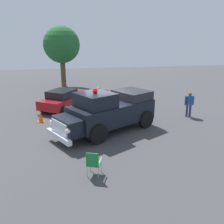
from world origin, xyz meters
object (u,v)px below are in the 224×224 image
(vintage_fire_truck, at_px, (109,111))
(traffic_cone, at_px, (41,117))
(lawn_chair_spare, at_px, (106,95))
(spectator_standing, at_px, (189,103))
(lawn_chair_near_truck, at_px, (99,95))
(lawn_chair_by_car, at_px, (93,162))
(classic_hot_rod, at_px, (65,99))
(spectator_seated, at_px, (97,94))
(oak_tree_left, at_px, (62,45))

(vintage_fire_truck, bearing_deg, traffic_cone, -120.35)
(lawn_chair_spare, bearing_deg, spectator_standing, 45.42)
(lawn_chair_near_truck, relative_size, lawn_chair_spare, 1.00)
(lawn_chair_by_car, height_order, spectator_standing, spectator_standing)
(vintage_fire_truck, xyz_separation_m, classic_hot_rod, (-5.14, -2.43, -0.45))
(classic_hot_rod, relative_size, lawn_chair_near_truck, 4.55)
(classic_hot_rod, xyz_separation_m, lawn_chair_by_car, (9.66, 1.02, -0.16))
(classic_hot_rod, relative_size, spectator_standing, 2.77)
(lawn_chair_spare, bearing_deg, vintage_fire_truck, -8.22)
(lawn_chair_by_car, relative_size, spectator_seated, 0.79)
(classic_hot_rod, height_order, lawn_chair_by_car, classic_hot_rod)
(spectator_seated, bearing_deg, lawn_chair_by_car, -8.46)
(spectator_seated, bearing_deg, classic_hot_rod, -64.18)
(classic_hot_rod, bearing_deg, lawn_chair_spare, 108.62)
(spectator_seated, xyz_separation_m, spectator_standing, (4.90, 5.51, 0.27))
(classic_hot_rod, bearing_deg, traffic_cone, -28.33)
(spectator_seated, bearing_deg, lawn_chair_near_truck, 93.77)
(spectator_standing, bearing_deg, spectator_seated, -131.65)
(oak_tree_left, bearing_deg, spectator_seated, 19.71)
(vintage_fire_truck, relative_size, lawn_chair_by_car, 6.13)
(spectator_seated, distance_m, spectator_standing, 7.37)
(lawn_chair_by_car, bearing_deg, oak_tree_left, -176.62)
(vintage_fire_truck, relative_size, oak_tree_left, 0.98)
(lawn_chair_near_truck, bearing_deg, lawn_chair_by_car, -9.13)
(lawn_chair_near_truck, bearing_deg, classic_hot_rod, -65.10)
(classic_hot_rod, xyz_separation_m, traffic_cone, (2.82, -1.52, -0.44))
(spectator_seated, distance_m, oak_tree_left, 8.88)
(vintage_fire_truck, bearing_deg, lawn_chair_near_truck, 176.95)
(lawn_chair_by_car, bearing_deg, lawn_chair_near_truck, 170.87)
(classic_hot_rod, xyz_separation_m, lawn_chair_spare, (-1.13, 3.34, -0.16))
(classic_hot_rod, bearing_deg, vintage_fire_truck, 25.34)
(lawn_chair_by_car, xyz_separation_m, oak_tree_left, (-18.54, -1.09, 3.81))
(classic_hot_rod, relative_size, lawn_chair_by_car, 4.55)
(vintage_fire_truck, bearing_deg, spectator_standing, 104.91)
(oak_tree_left, bearing_deg, classic_hot_rod, 0.49)
(vintage_fire_truck, xyz_separation_m, lawn_chair_by_car, (4.52, -1.42, -0.61))
(vintage_fire_truck, distance_m, lawn_chair_by_car, 4.77)
(classic_hot_rod, height_order, oak_tree_left, oak_tree_left)
(classic_hot_rod, relative_size, spectator_seated, 3.60)
(lawn_chair_near_truck, relative_size, spectator_standing, 0.61)
(vintage_fire_truck, height_order, traffic_cone, vintage_fire_truck)
(spectator_seated, xyz_separation_m, traffic_cone, (4.10, -4.17, -0.39))
(vintage_fire_truck, bearing_deg, spectator_seated, 178.11)
(lawn_chair_by_car, distance_m, lawn_chair_spare, 11.03)
(vintage_fire_truck, distance_m, oak_tree_left, 14.60)
(spectator_standing, xyz_separation_m, oak_tree_left, (-12.50, -8.23, 3.44))
(spectator_seated, relative_size, traffic_cone, 2.03)
(lawn_chair_spare, height_order, spectator_seated, spectator_seated)
(lawn_chair_spare, relative_size, oak_tree_left, 0.16)
(classic_hot_rod, bearing_deg, oak_tree_left, -179.51)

